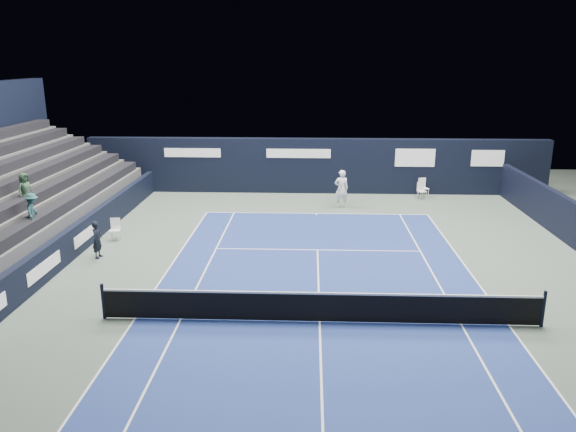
# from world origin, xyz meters

# --- Properties ---
(ground) EXTENTS (48.00, 48.00, 0.00)m
(ground) POSITION_xyz_m (0.00, 2.00, 0.00)
(ground) COLOR #4C5A50
(ground) RESTS_ON ground
(court_surface) EXTENTS (10.97, 23.77, 0.01)m
(court_surface) POSITION_xyz_m (0.00, 0.00, 0.00)
(court_surface) COLOR navy
(court_surface) RESTS_ON ground
(folding_chair_back_a) EXTENTS (0.60, 0.59, 1.04)m
(folding_chair_back_a) POSITION_xyz_m (5.94, 15.69, 0.59)
(folding_chair_back_a) COLOR white
(folding_chair_back_a) RESTS_ON ground
(folding_chair_back_b) EXTENTS (0.53, 0.52, 0.94)m
(folding_chair_back_b) POSITION_xyz_m (5.75, 15.16, 0.54)
(folding_chair_back_b) COLOR white
(folding_chair_back_b) RESTS_ON ground
(line_judge_chair) EXTENTS (0.44, 0.43, 0.93)m
(line_judge_chair) POSITION_xyz_m (-8.59, 7.43, 0.53)
(line_judge_chair) COLOR white
(line_judge_chair) RESTS_ON ground
(line_judge) EXTENTS (0.39, 0.56, 1.47)m
(line_judge) POSITION_xyz_m (-8.49, 5.18, 0.73)
(line_judge) COLOR black
(line_judge) RESTS_ON ground
(court_markings) EXTENTS (11.03, 23.83, 0.00)m
(court_markings) POSITION_xyz_m (0.00, 0.00, 0.01)
(court_markings) COLOR white
(court_markings) RESTS_ON court_surface
(tennis_net) EXTENTS (12.90, 0.10, 1.10)m
(tennis_net) POSITION_xyz_m (0.00, 0.00, 0.51)
(tennis_net) COLOR black
(tennis_net) RESTS_ON ground
(back_sponsor_wall) EXTENTS (26.00, 0.63, 3.10)m
(back_sponsor_wall) POSITION_xyz_m (0.01, 16.50, 1.55)
(back_sponsor_wall) COLOR black
(back_sponsor_wall) RESTS_ON ground
(side_barrier_left) EXTENTS (0.33, 22.00, 1.20)m
(side_barrier_left) POSITION_xyz_m (-9.50, 5.97, 0.60)
(side_barrier_left) COLOR black
(side_barrier_left) RESTS_ON ground
(tennis_player) EXTENTS (0.77, 0.89, 1.95)m
(tennis_player) POSITION_xyz_m (1.28, 13.23, 0.98)
(tennis_player) COLOR white
(tennis_player) RESTS_ON ground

